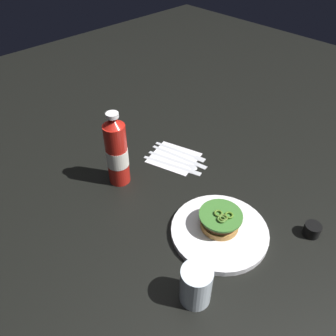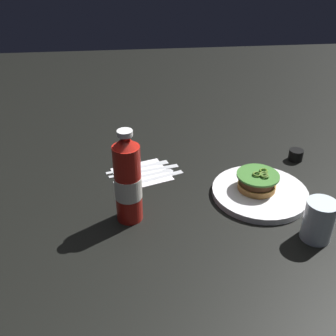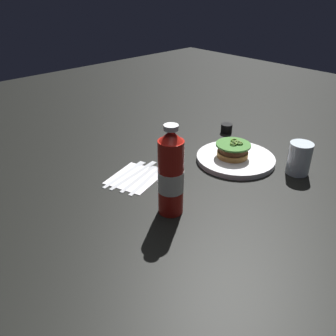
% 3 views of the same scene
% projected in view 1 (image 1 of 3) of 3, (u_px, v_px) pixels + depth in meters
% --- Properties ---
extents(ground_plane, '(3.00, 3.00, 0.00)m').
position_uv_depth(ground_plane, '(205.00, 206.00, 0.99)').
color(ground_plane, black).
extents(dinner_plate, '(0.26, 0.26, 0.02)m').
position_uv_depth(dinner_plate, '(219.00, 231.00, 0.90)').
color(dinner_plate, white).
rests_on(dinner_plate, ground_plane).
extents(burger_sandwich, '(0.11, 0.11, 0.05)m').
position_uv_depth(burger_sandwich, '(220.00, 220.00, 0.89)').
color(burger_sandwich, '#B67D3B').
rests_on(burger_sandwich, dinner_plate).
extents(ketchup_bottle, '(0.07, 0.07, 0.24)m').
position_uv_depth(ketchup_bottle, '(117.00, 152.00, 1.00)').
color(ketchup_bottle, red).
rests_on(ketchup_bottle, ground_plane).
extents(water_glass, '(0.07, 0.07, 0.10)m').
position_uv_depth(water_glass, '(196.00, 285.00, 0.74)').
color(water_glass, silver).
rests_on(water_glass, ground_plane).
extents(condiment_cup, '(0.04, 0.04, 0.03)m').
position_uv_depth(condiment_cup, '(312.00, 230.00, 0.89)').
color(condiment_cup, black).
rests_on(condiment_cup, ground_plane).
extents(napkin, '(0.19, 0.17, 0.00)m').
position_uv_depth(napkin, '(174.00, 158.00, 1.15)').
color(napkin, white).
rests_on(napkin, ground_plane).
extents(steak_knife, '(0.20, 0.08, 0.00)m').
position_uv_depth(steak_knife, '(176.00, 166.00, 1.12)').
color(steak_knife, silver).
rests_on(steak_knife, napkin).
extents(spoon_utensil, '(0.18, 0.07, 0.00)m').
position_uv_depth(spoon_utensil, '(180.00, 162.00, 1.13)').
color(spoon_utensil, silver).
rests_on(spoon_utensil, napkin).
extents(butter_knife, '(0.21, 0.06, 0.00)m').
position_uv_depth(butter_knife, '(182.00, 157.00, 1.15)').
color(butter_knife, silver).
rests_on(butter_knife, napkin).
extents(fork_utensil, '(0.19, 0.06, 0.00)m').
position_uv_depth(fork_utensil, '(184.00, 152.00, 1.17)').
color(fork_utensil, silver).
rests_on(fork_utensil, napkin).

